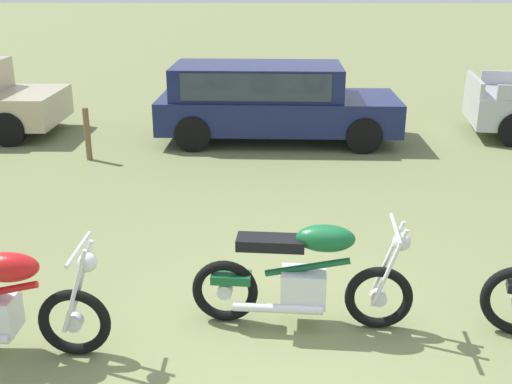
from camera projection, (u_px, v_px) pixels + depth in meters
The scene contains 4 objects.
ground_plane at pixel (298, 333), 5.52m from camera, with size 120.00×120.00×0.00m, color olive.
motorcycle_green at pixel (304, 276), 5.49m from camera, with size 2.00×0.64×1.02m.
car_navy at pixel (268, 97), 11.53m from camera, with size 4.49×1.98×1.43m.
fence_post_wooden at pixel (87, 134), 10.41m from camera, with size 0.10×0.10×0.90m, color brown.
Camera 1 is at (-0.33, -4.76, 3.06)m, focal length 43.12 mm.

